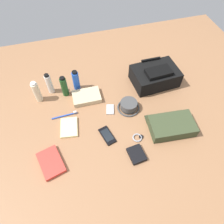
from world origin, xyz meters
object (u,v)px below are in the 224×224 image
Objects in this scene: media_player at (110,110)px; toothbrush at (66,115)px; toothpaste_tube at (49,84)px; paperback_novel at (51,163)px; backpack at (155,76)px; cell_phone at (107,135)px; toiletry_pouch at (171,125)px; shampoo_bottle at (64,86)px; bucket_hat at (129,106)px; notepad at (69,127)px; lotion_bottle at (37,92)px; wallet at (137,154)px; wristwatch at (138,138)px; deodorant_spray at (76,81)px; folded_towel at (87,97)px.

media_player is 0.53× the size of toothbrush.
toothpaste_tube reaches higher than paperback_novel.
cell_phone is (-0.47, -0.37, -0.06)m from backpack.
toiletry_pouch is at bearing -36.64° from toothpaste_tube.
toiletry_pouch is 1.77× the size of shampoo_bottle.
shampoo_bottle is 0.21m from toothbrush.
bucket_hat is 1.06× the size of notepad.
toothpaste_tube is at bearing 142.66° from media_player.
lotion_bottle reaches higher than paperback_novel.
bucket_hat is 0.36m from wallet.
toothbrush is at bearing 173.76° from media_player.
paperback_novel is 0.55m from wristwatch.
shampoo_bottle is 0.96× the size of toothbrush.
wallet is at bearing -56.20° from toothpaste_tube.
toiletry_pouch is at bearing -97.35° from backpack.
lotion_bottle is 0.29m from deodorant_spray.
bucket_hat is 0.43m from deodorant_spray.
shampoo_bottle is (0.19, 0.00, -0.00)m from lotion_bottle.
shampoo_bottle is (-0.62, 0.48, 0.05)m from toiletry_pouch.
paperback_novel is at bearing -177.56° from wristwatch.
lotion_bottle is 0.53m from media_player.
wristwatch is 0.12m from wallet.
toothpaste_tube is at bearing 143.36° from toiletry_pouch.
folded_towel reaches higher than media_player.
deodorant_spray reaches higher than wristwatch.
lotion_bottle is at bearing 93.39° from paperback_novel.
cell_phone is 0.20m from wristwatch.
lotion_bottle reaches higher than bucket_hat.
media_player is 0.29m from wristwatch.
toothpaste_tube is at bearing 171.75° from backpack.
folded_towel reaches higher than wallet.
toiletry_pouch is at bearing -39.77° from folded_towel.
toothpaste_tube is at bearing 83.92° from paperback_novel.
toothbrush is at bearing 126.01° from wallet.
toothpaste_tube is 1.01× the size of deodorant_spray.
toiletry_pouch is at bearing -7.15° from notepad.
toiletry_pouch is (-0.05, -0.43, -0.03)m from backpack.
media_player is at bearing -26.12° from lotion_bottle.
wallet is at bearing -156.50° from toiletry_pouch.
folded_towel is at bearing 55.41° from paperback_novel.
lotion_bottle is 0.52m from paperback_novel.
media_player is at bearing 70.35° from cell_phone.
paperback_novel is 0.51m from wallet.
notepad is (-0.70, -0.25, -0.06)m from backpack.
notepad is at bearing 151.08° from cell_phone.
paperback_novel is 2.97× the size of wristwatch.
shampoo_bottle is 1.80× the size of media_player.
toothbrush is (-0.30, 0.03, 0.00)m from media_player.
shampoo_bottle is at bearing 81.77° from toothbrush.
wallet reaches higher than wristwatch.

